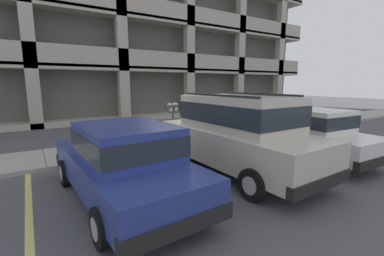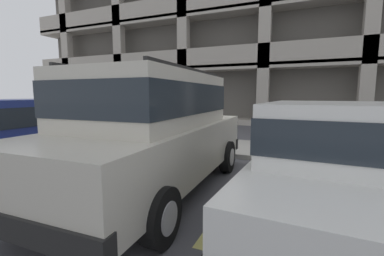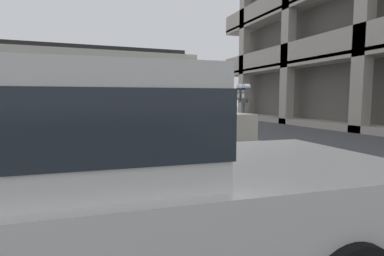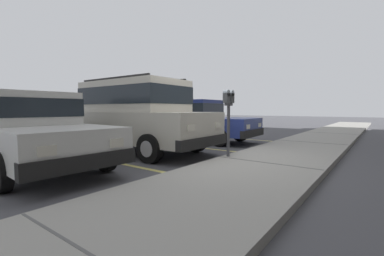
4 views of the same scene
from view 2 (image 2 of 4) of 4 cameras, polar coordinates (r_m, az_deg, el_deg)
ground_plane at (r=6.82m, az=1.34°, el=-6.90°), size 80.00×80.00×0.10m
sidewalk at (r=7.99m, az=4.75°, el=-4.00°), size 40.00×2.20×0.12m
parking_stall_lines at (r=5.11m, az=11.30°, el=-11.32°), size 11.96×4.80×0.01m
silver_suv at (r=4.35m, az=-8.44°, el=0.15°), size 2.08×4.81×2.03m
red_sedan at (r=6.41m, az=-32.15°, el=-1.02°), size 2.00×4.56×1.54m
dark_hatchback at (r=3.65m, az=28.90°, el=-6.32°), size 2.03×4.58×1.54m
parking_meter_near at (r=7.01m, az=1.21°, el=4.24°), size 0.35×0.12×1.52m
parking_garage at (r=20.14m, az=18.15°, el=24.02°), size 32.00×10.00×16.25m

